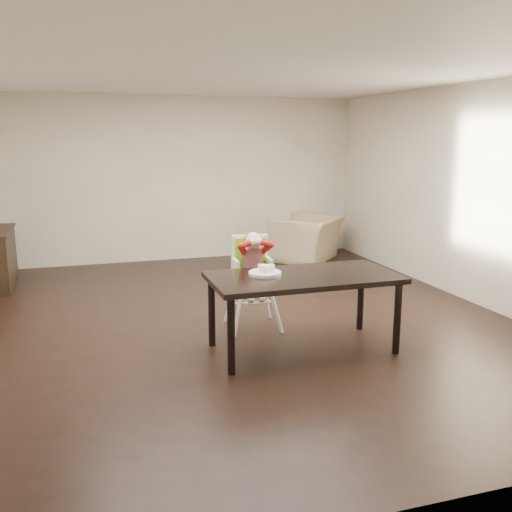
% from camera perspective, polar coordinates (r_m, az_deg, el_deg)
% --- Properties ---
extents(ground, '(7.00, 7.00, 0.00)m').
position_cam_1_polar(ground, '(6.51, -1.70, -6.46)').
color(ground, black).
rests_on(ground, ground).
extents(room_walls, '(6.02, 7.02, 2.71)m').
position_cam_1_polar(room_walls, '(6.18, -1.80, 10.08)').
color(room_walls, beige).
rests_on(room_walls, ground).
extents(dining_table, '(1.80, 0.90, 0.75)m').
position_cam_1_polar(dining_table, '(5.49, 4.76, -2.71)').
color(dining_table, black).
rests_on(dining_table, ground).
extents(high_chair, '(0.47, 0.47, 1.05)m').
position_cam_1_polar(high_chair, '(6.13, -0.37, -0.42)').
color(high_chair, white).
rests_on(high_chair, ground).
extents(plate, '(0.38, 0.38, 0.09)m').
position_cam_1_polar(plate, '(5.46, 0.95, -1.54)').
color(plate, white).
rests_on(plate, dining_table).
extents(armchair, '(1.30, 1.29, 0.97)m').
position_cam_1_polar(armchair, '(9.61, 5.12, 2.49)').
color(armchair, tan).
rests_on(armchair, ground).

